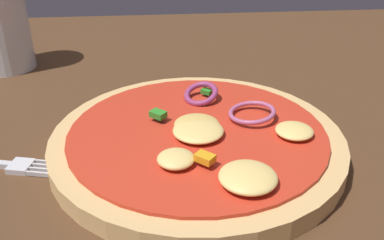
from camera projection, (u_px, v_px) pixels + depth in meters
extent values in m
cube|color=#4C301C|center=(193.00, 144.00, 0.42)|extent=(1.22, 0.91, 0.03)
cylinder|color=tan|center=(194.00, 142.00, 0.38)|extent=(0.26, 0.26, 0.02)
cylinder|color=red|center=(194.00, 132.00, 0.37)|extent=(0.23, 0.23, 0.00)
ellipsoid|color=#E5BC60|center=(193.00, 125.00, 0.37)|extent=(0.04, 0.04, 0.01)
ellipsoid|color=#EFCC72|center=(201.00, 130.00, 0.36)|extent=(0.04, 0.04, 0.01)
ellipsoid|color=#EFCC72|center=(248.00, 177.00, 0.30)|extent=(0.04, 0.04, 0.01)
ellipsoid|color=#EFCC72|center=(176.00, 159.00, 0.32)|extent=(0.03, 0.03, 0.01)
ellipsoid|color=#EFCC72|center=(294.00, 131.00, 0.36)|extent=(0.03, 0.03, 0.01)
torus|color=#B25984|center=(252.00, 112.00, 0.39)|extent=(0.05, 0.05, 0.01)
torus|color=#93386B|center=(201.00, 94.00, 0.42)|extent=(0.05, 0.05, 0.02)
cube|color=#2D8C28|center=(207.00, 91.00, 0.43)|extent=(0.01, 0.01, 0.00)
cube|color=#2D8C28|center=(158.00, 114.00, 0.38)|extent=(0.02, 0.02, 0.01)
cube|color=orange|center=(204.00, 158.00, 0.32)|extent=(0.02, 0.02, 0.01)
cube|color=silver|center=(21.00, 166.00, 0.35)|extent=(0.02, 0.02, 0.01)
cube|color=silver|center=(48.00, 175.00, 0.34)|extent=(0.04, 0.01, 0.00)
cube|color=silver|center=(51.00, 171.00, 0.35)|extent=(0.04, 0.01, 0.00)
cube|color=silver|center=(54.00, 167.00, 0.35)|extent=(0.04, 0.01, 0.00)
cube|color=silver|center=(57.00, 163.00, 0.36)|extent=(0.04, 0.01, 0.00)
cylinder|color=#9E510F|center=(1.00, 31.00, 0.54)|extent=(0.06, 0.06, 0.10)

